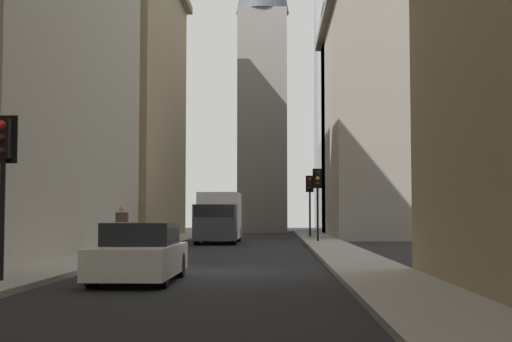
# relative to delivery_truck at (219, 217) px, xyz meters

# --- Properties ---
(ground_plane) EXTENTS (135.00, 135.00, 0.00)m
(ground_plane) POSITION_rel_delivery_truck_xyz_m (-20.06, -1.40, -1.46)
(ground_plane) COLOR black
(sidewalk_right) EXTENTS (90.00, 2.20, 0.14)m
(sidewalk_right) POSITION_rel_delivery_truck_xyz_m (-20.06, 3.10, -1.39)
(sidewalk_right) COLOR gray
(sidewalk_right) RESTS_ON ground_plane
(sidewalk_left) EXTENTS (90.00, 2.20, 0.14)m
(sidewalk_left) POSITION_rel_delivery_truck_xyz_m (-20.06, -5.90, -1.39)
(sidewalk_left) COLOR gray
(sidewalk_left) RESTS_ON ground_plane
(building_left_far) EXTENTS (16.93, 10.50, 18.46)m
(building_left_far) POSITION_rel_delivery_truck_xyz_m (11.33, -11.99, 7.78)
(building_left_far) COLOR gray
(building_left_far) RESTS_ON ground_plane
(building_right_far) EXTENTS (17.68, 10.50, 21.63)m
(building_right_far) POSITION_rel_delivery_truck_xyz_m (9.26, 9.19, 9.37)
(building_right_far) COLOR #9E8966
(building_right_far) RESTS_ON ground_plane
(church_spire) EXTENTS (4.84, 4.84, 33.46)m
(church_spire) POSITION_rel_delivery_truck_xyz_m (24.66, -1.96, 16.05)
(church_spire) COLOR gray
(church_spire) RESTS_ON ground_plane
(delivery_truck) EXTENTS (6.46, 2.25, 2.84)m
(delivery_truck) POSITION_rel_delivery_truck_xyz_m (0.00, 0.00, 0.00)
(delivery_truck) COLOR silver
(delivery_truck) RESTS_ON ground_plane
(sedan_white) EXTENTS (4.30, 1.78, 1.42)m
(sedan_white) POSITION_rel_delivery_truck_xyz_m (-23.29, -0.00, -0.80)
(sedan_white) COLOR silver
(sedan_white) RESTS_ON ground_plane
(traffic_light_foreground) EXTENTS (0.43, 0.52, 3.74)m
(traffic_light_foreground) POSITION_rel_delivery_truck_xyz_m (-24.53, 2.89, 1.42)
(traffic_light_foreground) COLOR black
(traffic_light_foreground) RESTS_ON sidewalk_right
(traffic_light_midblock) EXTENTS (0.43, 0.52, 4.04)m
(traffic_light_midblock) POSITION_rel_delivery_truck_xyz_m (-0.23, -5.54, 1.65)
(traffic_light_midblock) COLOR black
(traffic_light_midblock) RESTS_ON sidewalk_left
(traffic_light_far_junction) EXTENTS (0.43, 0.52, 4.06)m
(traffic_light_far_junction) POSITION_rel_delivery_truck_xyz_m (7.32, -5.45, 1.67)
(traffic_light_far_junction) COLOR black
(traffic_light_far_junction) RESTS_ON sidewalk_left
(pedestrian) EXTENTS (0.26, 0.44, 1.81)m
(pedestrian) POSITION_rel_delivery_truck_xyz_m (-13.23, 2.62, -0.33)
(pedestrian) COLOR #33333D
(pedestrian) RESTS_ON sidewalk_right
(discarded_bottle) EXTENTS (0.07, 0.07, 0.27)m
(discarded_bottle) POSITION_rel_delivery_truck_xyz_m (-15.49, 2.59, -1.21)
(discarded_bottle) COLOR #999EA3
(discarded_bottle) RESTS_ON sidewalk_right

